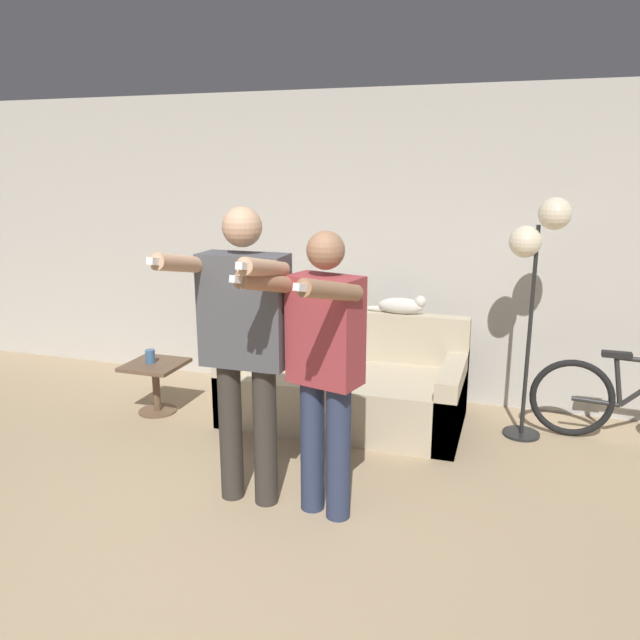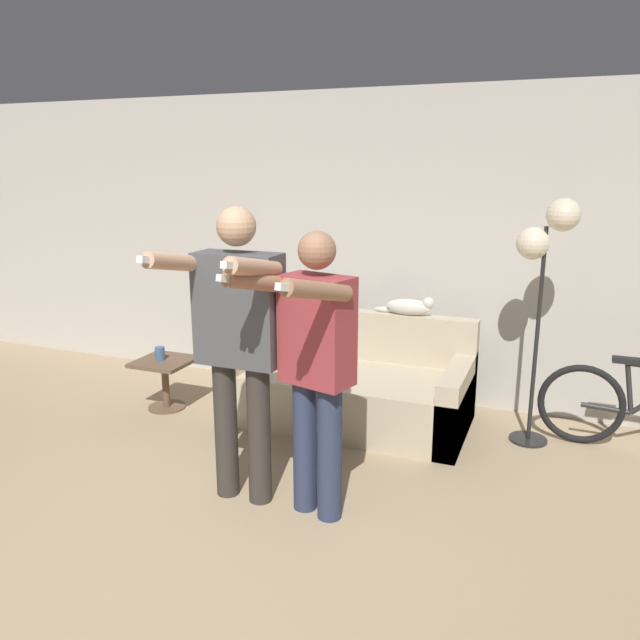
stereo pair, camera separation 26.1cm
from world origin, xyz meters
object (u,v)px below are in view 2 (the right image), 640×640
(person_left, at_px, (238,334))
(cat, at_px, (410,307))
(floor_lamp, at_px, (546,248))
(cup, at_px, (160,353))
(side_table, at_px, (165,373))
(person_right, at_px, (315,359))
(couch, at_px, (351,388))

(person_left, xyz_separation_m, cat, (0.59, 1.75, -0.16))
(floor_lamp, distance_m, cup, 3.10)
(side_table, bearing_deg, person_right, -30.74)
(person_left, bearing_deg, couch, 81.11)
(person_right, relative_size, floor_lamp, 0.93)
(person_right, bearing_deg, cup, 164.46)
(person_left, distance_m, cat, 1.86)
(couch, height_order, side_table, couch)
(floor_lamp, bearing_deg, side_table, -171.15)
(cup, bearing_deg, cat, 20.12)
(person_left, relative_size, floor_lamp, 1.00)
(cat, relative_size, side_table, 1.12)
(cat, distance_m, floor_lamp, 1.16)
(couch, xyz_separation_m, person_left, (-0.22, -1.40, 0.78))
(couch, xyz_separation_m, floor_lamp, (1.37, 0.10, 1.17))
(cat, bearing_deg, cup, -159.88)
(person_left, relative_size, side_table, 4.00)
(cat, height_order, floor_lamp, floor_lamp)
(couch, distance_m, floor_lamp, 1.80)
(person_left, distance_m, floor_lamp, 2.22)
(person_right, distance_m, cup, 2.15)
(cup, bearing_deg, floor_lamp, 8.81)
(person_right, xyz_separation_m, side_table, (-1.78, 1.06, -0.65))
(floor_lamp, bearing_deg, person_right, -126.30)
(person_right, height_order, side_table, person_right)
(cat, height_order, side_table, cat)
(couch, distance_m, cat, 0.81)
(person_left, relative_size, cat, 3.56)
(person_right, distance_m, floor_lamp, 1.93)
(person_left, xyz_separation_m, person_right, (0.48, -0.00, -0.09))
(side_table, bearing_deg, person_left, -39.09)
(cat, xyz_separation_m, side_table, (-1.89, -0.70, -0.58))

